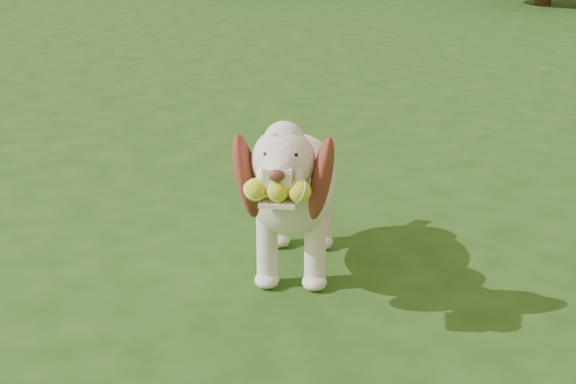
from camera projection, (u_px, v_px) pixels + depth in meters
The scene contains 2 objects.
ground at pixel (356, 262), 3.36m from camera, with size 80.00×80.00×0.00m, color #214513.
dog at pixel (294, 182), 3.15m from camera, with size 0.63×0.98×0.67m.
Camera 1 is at (1.33, -2.79, 1.38)m, focal length 55.00 mm.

